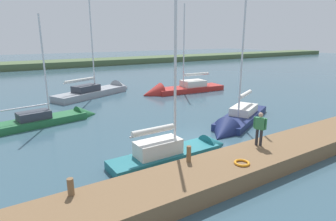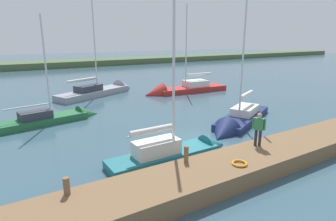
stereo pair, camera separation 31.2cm
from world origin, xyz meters
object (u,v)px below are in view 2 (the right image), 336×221
(sailboat_outer_mooring, at_px, (177,153))
(sailboat_near_dock, at_px, (56,120))
(sailboat_inner_slip, at_px, (237,123))
(mooring_post_near, at_px, (186,154))
(sailboat_far_left, at_px, (104,92))
(mooring_post_far, at_px, (67,186))
(sailboat_behind_pier, at_px, (179,91))
(life_ring_buoy, at_px, (239,163))
(person_on_dock, at_px, (259,127))

(sailboat_outer_mooring, bearing_deg, sailboat_near_dock, 112.54)
(sailboat_near_dock, distance_m, sailboat_inner_slip, 12.98)
(mooring_post_near, xyz_separation_m, sailboat_far_left, (-3.03, -19.84, -0.88))
(mooring_post_near, distance_m, sailboat_near_dock, 12.29)
(mooring_post_near, xyz_separation_m, mooring_post_far, (4.90, 0.00, -0.05))
(sailboat_near_dock, bearing_deg, mooring_post_near, -84.42)
(mooring_post_far, distance_m, sailboat_near_dock, 11.94)
(sailboat_near_dock, height_order, sailboat_far_left, sailboat_far_left)
(sailboat_outer_mooring, bearing_deg, mooring_post_far, -161.21)
(sailboat_near_dock, distance_m, sailboat_far_left, 10.23)
(sailboat_behind_pier, xyz_separation_m, sailboat_inner_slip, (3.00, 11.79, -0.03))
(mooring_post_far, height_order, sailboat_outer_mooring, sailboat_outer_mooring)
(sailboat_behind_pier, bearing_deg, sailboat_far_left, -22.75)
(sailboat_inner_slip, bearing_deg, sailboat_behind_pier, -130.52)
(sailboat_near_dock, xyz_separation_m, sailboat_far_left, (-6.32, -8.04, 0.14))
(life_ring_buoy, xyz_separation_m, sailboat_behind_pier, (-8.61, -17.55, -0.63))
(mooring_post_far, height_order, person_on_dock, person_on_dock)
(sailboat_behind_pier, height_order, sailboat_far_left, sailboat_far_left)
(life_ring_buoy, relative_size, sailboat_far_left, 0.06)
(life_ring_buoy, xyz_separation_m, person_on_dock, (-2.25, -1.05, 0.91))
(mooring_post_far, bearing_deg, mooring_post_near, 180.00)
(mooring_post_near, distance_m, sailboat_outer_mooring, 2.43)
(sailboat_outer_mooring, xyz_separation_m, sailboat_far_left, (-2.12, -17.77, 0.03))
(life_ring_buoy, height_order, sailboat_near_dock, sailboat_near_dock)
(mooring_post_near, height_order, life_ring_buoy, mooring_post_near)
(mooring_post_near, bearing_deg, mooring_post_far, 0.00)
(sailboat_behind_pier, distance_m, sailboat_far_left, 8.20)
(mooring_post_near, distance_m, sailboat_inner_slip, 8.61)
(mooring_post_far, bearing_deg, person_on_dock, 177.87)
(mooring_post_near, relative_size, sailboat_inner_slip, 0.07)
(sailboat_inner_slip, relative_size, person_on_dock, 6.14)
(mooring_post_far, xyz_separation_m, sailboat_inner_slip, (-12.26, -4.37, -0.91))
(life_ring_buoy, height_order, sailboat_far_left, sailboat_far_left)
(mooring_post_far, relative_size, sailboat_outer_mooring, 0.07)
(sailboat_behind_pier, relative_size, sailboat_outer_mooring, 1.24)
(mooring_post_near, relative_size, sailboat_far_left, 0.06)
(life_ring_buoy, distance_m, sailboat_outer_mooring, 3.60)
(life_ring_buoy, bearing_deg, mooring_post_near, -38.40)
(person_on_dock, bearing_deg, sailboat_behind_pier, 44.33)
(mooring_post_far, distance_m, sailboat_inner_slip, 13.05)
(mooring_post_far, bearing_deg, life_ring_buoy, 168.23)
(sailboat_near_dock, bearing_deg, sailboat_inner_slip, -44.87)
(mooring_post_near, distance_m, mooring_post_far, 4.90)
(mooring_post_far, distance_m, sailboat_behind_pier, 22.24)
(mooring_post_near, distance_m, person_on_dock, 4.06)
(sailboat_far_left, bearing_deg, mooring_post_near, -123.21)
(sailboat_far_left, bearing_deg, sailboat_behind_pier, -51.18)
(mooring_post_near, height_order, sailboat_far_left, sailboat_far_left)
(person_on_dock, bearing_deg, life_ring_buoy, -179.55)
(life_ring_buoy, height_order, sailboat_outer_mooring, sailboat_outer_mooring)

